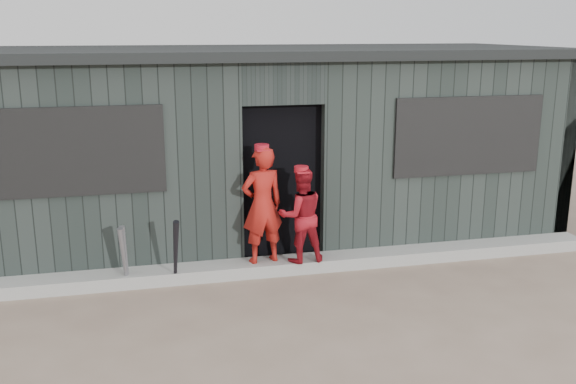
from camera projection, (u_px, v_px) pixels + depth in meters
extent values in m
plane|color=#776152|center=(331.00, 339.00, 6.11)|extent=(80.00, 80.00, 0.00)
cube|color=gray|center=(288.00, 265.00, 7.81)|extent=(8.00, 0.36, 0.15)
cone|color=gray|center=(125.00, 257.00, 7.24)|extent=(0.11, 0.19, 0.75)
cone|color=slate|center=(124.00, 258.00, 7.18)|extent=(0.12, 0.21, 0.75)
cone|color=black|center=(176.00, 253.00, 7.20)|extent=(0.10, 0.35, 0.85)
imported|color=#A41A14|center=(262.00, 205.00, 7.56)|extent=(0.57, 0.43, 1.40)
imported|color=maroon|center=(301.00, 215.00, 7.61)|extent=(0.57, 0.46, 1.14)
imported|color=#B8B8B8|center=(296.00, 205.00, 8.27)|extent=(0.68, 0.48, 1.32)
cube|color=black|center=(261.00, 150.00, 9.12)|extent=(7.60, 2.70, 2.20)
cube|color=#272E2B|center=(90.00, 176.00, 7.29)|extent=(3.50, 0.20, 2.50)
cube|color=#2A322F|center=(452.00, 158.00, 8.28)|extent=(3.50, 0.20, 2.50)
cube|color=#242B29|center=(282.00, 83.00, 7.54)|extent=(1.00, 0.20, 0.50)
cube|color=#262E2B|center=(507.00, 136.00, 9.96)|extent=(0.20, 3.00, 2.50)
cube|color=#29312E|center=(245.00, 131.00, 10.43)|extent=(8.00, 0.20, 2.50)
cube|color=black|center=(260.00, 52.00, 8.78)|extent=(8.30, 3.30, 0.12)
cube|color=black|center=(73.00, 152.00, 7.07)|extent=(2.00, 0.04, 1.00)
cube|color=black|center=(469.00, 136.00, 8.13)|extent=(2.00, 0.04, 1.00)
cube|color=black|center=(261.00, 154.00, 8.01)|extent=(0.23, 0.23, 0.96)
cube|color=black|center=(286.00, 156.00, 8.17)|extent=(0.25, 0.23, 0.88)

